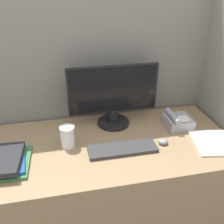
% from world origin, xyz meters
% --- Properties ---
extents(cubicle_panel_rear, '(1.95, 0.04, 1.75)m').
position_xyz_m(cubicle_panel_rear, '(0.00, 0.76, 0.88)').
color(cubicle_panel_rear, gray).
rests_on(cubicle_panel_rear, ground_plane).
extents(desk, '(1.55, 0.73, 0.74)m').
position_xyz_m(desk, '(0.00, 0.36, 0.37)').
color(desk, '#937551').
rests_on(desk, ground_plane).
extents(monitor, '(0.58, 0.21, 0.41)m').
position_xyz_m(monitor, '(0.10, 0.58, 0.94)').
color(monitor, black).
rests_on(monitor, desk).
extents(keyboard, '(0.40, 0.13, 0.02)m').
position_xyz_m(keyboard, '(0.08, 0.28, 0.75)').
color(keyboard, '#333333').
rests_on(keyboard, desk).
extents(mouse, '(0.06, 0.05, 0.03)m').
position_xyz_m(mouse, '(0.34, 0.29, 0.76)').
color(mouse, gray).
rests_on(mouse, desk).
extents(coffee_cup, '(0.09, 0.09, 0.13)m').
position_xyz_m(coffee_cup, '(-0.22, 0.38, 0.81)').
color(coffee_cup, white).
rests_on(coffee_cup, desk).
extents(book_stack, '(0.24, 0.30, 0.06)m').
position_xyz_m(book_stack, '(-0.55, 0.27, 0.77)').
color(book_stack, '#38723F').
rests_on(book_stack, desk).
extents(desk_telephone, '(0.16, 0.18, 0.10)m').
position_xyz_m(desk_telephone, '(0.50, 0.46, 0.78)').
color(desk_telephone, '#99999E').
rests_on(desk_telephone, desk).
extents(paper_pile, '(0.28, 0.30, 0.01)m').
position_xyz_m(paper_pile, '(0.63, 0.23, 0.75)').
color(paper_pile, white).
rests_on(paper_pile, desk).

